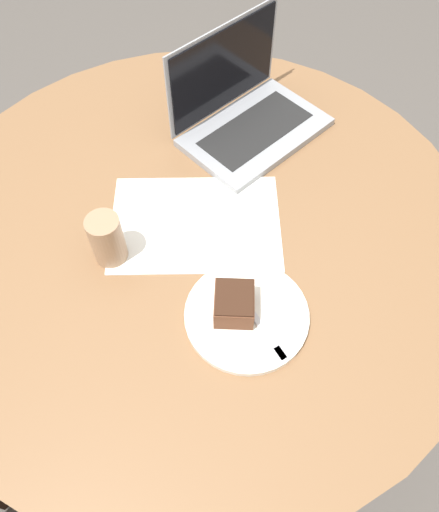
{
  "coord_description": "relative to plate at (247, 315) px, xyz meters",
  "views": [
    {
      "loc": [
        -0.08,
        -0.63,
        1.58
      ],
      "look_at": [
        0.03,
        -0.12,
        0.79
      ],
      "focal_mm": 35.0,
      "sensor_mm": 36.0,
      "label": 1
    }
  ],
  "objects": [
    {
      "name": "ground_plane",
      "position": [
        -0.05,
        0.23,
        -0.75
      ],
      "size": [
        12.0,
        12.0,
        0.0
      ],
      "primitive_type": "plane",
      "color": "#4C4742"
    },
    {
      "name": "dining_table",
      "position": [
        -0.05,
        0.23,
        -0.17
      ],
      "size": [
        1.2,
        1.2,
        0.75
      ],
      "color": "brown",
      "rests_on": "ground_plane"
    },
    {
      "name": "paper_document",
      "position": [
        -0.05,
        0.23,
        -0.0
      ],
      "size": [
        0.39,
        0.31,
        0.0
      ],
      "rotation": [
        0.0,
        0.0,
        -0.2
      ],
      "color": "white",
      "rests_on": "dining_table"
    },
    {
      "name": "plate",
      "position": [
        0.0,
        0.0,
        0.0
      ],
      "size": [
        0.23,
        0.23,
        0.01
      ],
      "color": "silver",
      "rests_on": "dining_table"
    },
    {
      "name": "cake_slice",
      "position": [
        -0.02,
        0.01,
        0.03
      ],
      "size": [
        0.09,
        0.09,
        0.05
      ],
      "rotation": [
        0.0,
        0.0,
        1.32
      ],
      "color": "brown",
      "rests_on": "plate"
    },
    {
      "name": "fork",
      "position": [
        0.02,
        -0.04,
        0.01
      ],
      "size": [
        0.07,
        0.17,
        0.0
      ],
      "rotation": [
        0.0,
        0.0,
        5.03
      ],
      "color": "silver",
      "rests_on": "plate"
    },
    {
      "name": "coffee_glass",
      "position": [
        -0.23,
        0.19,
        0.05
      ],
      "size": [
        0.07,
        0.07,
        0.11
      ],
      "color": "#997556",
      "rests_on": "dining_table"
    },
    {
      "name": "laptop",
      "position": [
        0.12,
        0.49,
        0.04
      ],
      "size": [
        0.4,
        0.36,
        0.23
      ],
      "rotation": [
        0.0,
        0.0,
        3.68
      ],
      "color": "gray",
      "rests_on": "dining_table"
    }
  ]
}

